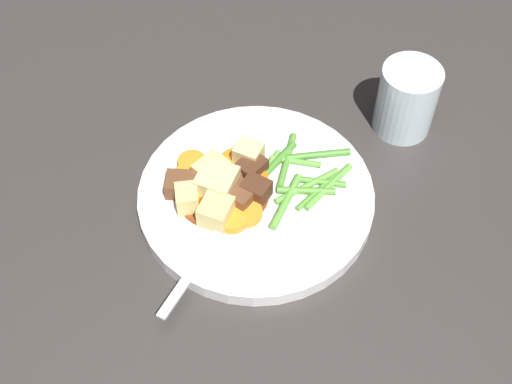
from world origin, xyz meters
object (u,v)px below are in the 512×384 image
meat_chunk_3 (243,198)px  potato_chunk_4 (248,155)px  carrot_slice_5 (197,183)px  potato_chunk_3 (187,199)px  dinner_plate (256,197)px  carrot_slice_6 (185,177)px  carrot_slice_0 (192,163)px  potato_chunk_0 (212,171)px  water_glass (407,100)px  potato_chunk_2 (216,212)px  meat_chunk_4 (252,169)px  fork (211,244)px  carrot_slice_7 (232,219)px  carrot_slice_2 (260,180)px  carrot_slice_3 (246,213)px  meat_chunk_1 (234,189)px  meat_chunk_0 (256,190)px  carrot_slice_4 (195,193)px  meat_chunk_2 (181,186)px  potato_chunk_1 (217,179)px  carrot_slice_1 (236,162)px

meat_chunk_3 → potato_chunk_4: bearing=-94.1°
carrot_slice_5 → potato_chunk_4: size_ratio=1.00×
carrot_slice_5 → potato_chunk_3: bearing=74.6°
dinner_plate → carrot_slice_6: 0.08m
carrot_slice_5 → carrot_slice_0: bearing=-75.4°
carrot_slice_0 → potato_chunk_0: potato_chunk_0 is taller
potato_chunk_0 → water_glass: water_glass is taller
dinner_plate → potato_chunk_4: bearing=-77.4°
potato_chunk_2 → meat_chunk_4: 0.07m
potato_chunk_0 → potato_chunk_2: 0.05m
potato_chunk_0 → fork: bearing=92.8°
dinner_plate → carrot_slice_7: (0.02, 0.04, 0.01)m
potato_chunk_0 → dinner_plate: bearing=159.9°
carrot_slice_6 → meat_chunk_4: bearing=-173.1°
carrot_slice_2 → potato_chunk_2: (0.04, 0.05, 0.01)m
carrot_slice_3 → potato_chunk_0: bearing=-51.4°
potato_chunk_2 → meat_chunk_3: 0.03m
carrot_slice_3 → potato_chunk_4: potato_chunk_4 is taller
carrot_slice_5 → meat_chunk_1: meat_chunk_1 is taller
potato_chunk_2 → meat_chunk_4: bearing=-120.9°
carrot_slice_3 → meat_chunk_0: 0.03m
carrot_slice_2 → meat_chunk_0: bearing=78.2°
meat_chunk_0 → carrot_slice_2: bearing=-101.8°
carrot_slice_2 → potato_chunk_0: 0.05m
carrot_slice_3 → carrot_slice_5: (0.05, -0.04, 0.00)m
potato_chunk_2 → fork: 0.03m
carrot_slice_4 → potato_chunk_0: 0.03m
potato_chunk_4 → water_glass: size_ratio=0.33×
carrot_slice_2 → fork: carrot_slice_2 is taller
carrot_slice_6 → fork: carrot_slice_6 is taller
carrot_slice_7 → potato_chunk_4: 0.08m
potato_chunk_4 → meat_chunk_2: potato_chunk_4 is taller
carrot_slice_0 → fork: carrot_slice_0 is taller
potato_chunk_1 → water_glass: size_ratio=0.45×
carrot_slice_4 → potato_chunk_3: potato_chunk_3 is taller
carrot_slice_4 → meat_chunk_2: 0.02m
fork → meat_chunk_0: bearing=-125.6°
dinner_plate → potato_chunk_0: (0.05, -0.02, 0.02)m
carrot_slice_4 → carrot_slice_0: bearing=-81.4°
dinner_plate → carrot_slice_1: bearing=-58.8°
carrot_slice_0 → meat_chunk_3: bearing=139.2°
carrot_slice_3 → fork: 0.05m
dinner_plate → meat_chunk_0: size_ratio=9.02×
potato_chunk_1 → potato_chunk_3: potato_chunk_1 is taller
carrot_slice_5 → meat_chunk_4: 0.06m
dinner_plate → carrot_slice_4: size_ratio=10.31×
carrot_slice_1 → potato_chunk_3: size_ratio=1.26×
potato_chunk_2 → meat_chunk_2: size_ratio=1.01×
potato_chunk_0 → potato_chunk_3: potato_chunk_3 is taller
dinner_plate → carrot_slice_5: bearing=-6.5°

